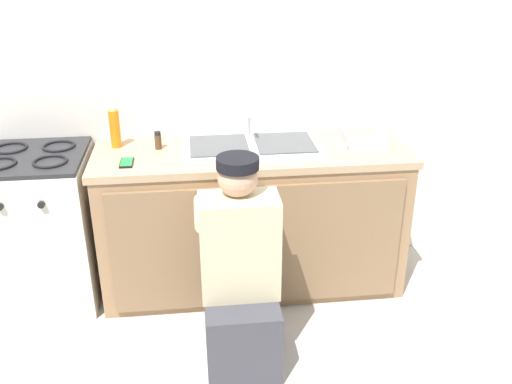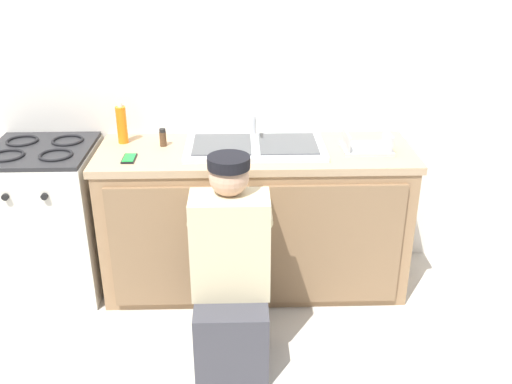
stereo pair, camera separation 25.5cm
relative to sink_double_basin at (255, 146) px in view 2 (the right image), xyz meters
name	(u,v)px [view 2 (the right image)]	position (x,y,z in m)	size (l,w,h in m)	color
ground_plane	(257,308)	(0.00, -0.30, -0.91)	(12.00, 12.00, 0.00)	beige
back_wall	(253,74)	(0.00, 0.35, 0.34)	(6.00, 0.10, 2.50)	silver
counter_cabinet	(255,222)	(0.00, -0.01, -0.49)	(1.78, 0.62, 0.85)	#997551
countertop	(255,153)	(0.00, 0.00, -0.04)	(1.82, 0.62, 0.04)	tan
sink_double_basin	(255,146)	(0.00, 0.00, 0.00)	(0.80, 0.44, 0.19)	silver
stove_range	(51,219)	(-1.24, 0.00, -0.45)	(0.59, 0.62, 0.93)	silver
plumber_person	(231,282)	(-0.14, -0.72, -0.45)	(0.42, 0.61, 1.10)	#3F3F47
spice_bottle_pepper	(163,138)	(-0.54, 0.07, 0.03)	(0.04, 0.04, 0.10)	#513823
dish_rack_tray	(367,146)	(0.64, -0.03, 0.01)	(0.28, 0.22, 0.11)	#B2B7BC
cell_phone	(129,158)	(-0.70, -0.14, -0.01)	(0.07, 0.14, 0.01)	black
soap_bottle_orange	(122,124)	(-0.78, 0.14, 0.09)	(0.06, 0.06, 0.25)	orange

